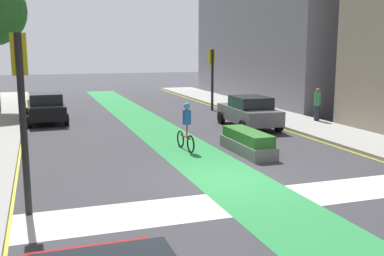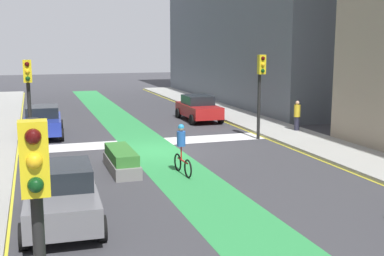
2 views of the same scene
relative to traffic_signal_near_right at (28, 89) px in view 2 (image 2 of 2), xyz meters
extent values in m
plane|color=#38383D|center=(-5.35, 0.99, -2.87)|extent=(120.00, 120.00, 0.00)
cube|color=#2D8C47|center=(-5.21, 0.99, -2.87)|extent=(2.40, 60.00, 0.01)
cube|color=silver|center=(-5.35, -1.01, -2.87)|extent=(12.00, 1.80, 0.01)
cube|color=#9E9E99|center=(-12.85, 0.99, -2.80)|extent=(3.00, 60.00, 0.15)
cube|color=yellow|center=(-11.35, 0.99, -2.87)|extent=(0.16, 60.00, 0.01)
cube|color=yellow|center=(0.65, 0.99, -2.87)|extent=(0.16, 60.00, 0.01)
cylinder|color=black|center=(0.00, -0.12, -0.83)|extent=(0.16, 0.16, 4.08)
cube|color=gold|center=(0.00, 0.08, 0.74)|extent=(0.35, 0.28, 0.95)
sphere|color=#3F0A0A|center=(0.00, 0.22, 1.04)|extent=(0.20, 0.20, 0.20)
sphere|color=yellow|center=(0.00, 0.22, 0.74)|extent=(0.20, 0.20, 0.20)
sphere|color=#0C3814|center=(0.00, 0.22, 0.44)|extent=(0.20, 0.20, 0.20)
cylinder|color=black|center=(-10.91, -0.18, -0.76)|extent=(0.16, 0.16, 4.22)
cube|color=gold|center=(-10.91, 0.02, 0.88)|extent=(0.35, 0.28, 0.95)
sphere|color=#3F0A0A|center=(-10.91, 0.16, 1.18)|extent=(0.20, 0.20, 0.20)
sphere|color=yellow|center=(-10.91, 0.16, 0.88)|extent=(0.20, 0.20, 0.20)
sphere|color=#0C3814|center=(-10.91, 0.16, 0.58)|extent=(0.20, 0.20, 0.20)
cube|color=gold|center=(-0.13, 15.77, 0.47)|extent=(0.35, 0.28, 0.95)
sphere|color=#3F0A0A|center=(-0.13, 15.91, 0.77)|extent=(0.20, 0.20, 0.20)
sphere|color=yellow|center=(-0.13, 15.91, 0.47)|extent=(0.20, 0.20, 0.20)
sphere|color=#0C3814|center=(-0.13, 15.91, 0.17)|extent=(0.20, 0.20, 0.20)
cube|color=navy|center=(-0.59, -4.17, -2.20)|extent=(1.99, 4.28, 0.70)
cube|color=black|center=(-0.60, -4.37, -1.58)|extent=(1.69, 2.07, 0.55)
cylinder|color=black|center=(-1.42, -2.66, -2.55)|extent=(0.25, 0.65, 0.64)
cylinder|color=black|center=(0.38, -2.75, -2.55)|extent=(0.25, 0.65, 0.64)
cylinder|color=black|center=(-1.56, -5.60, -2.55)|extent=(0.25, 0.65, 0.64)
cylinder|color=black|center=(0.24, -5.68, -2.55)|extent=(0.25, 0.65, 0.64)
cube|color=slate|center=(-0.74, 9.04, -2.20)|extent=(1.96, 4.27, 0.70)
cube|color=black|center=(-0.75, 8.84, -1.58)|extent=(1.68, 2.06, 0.55)
cylinder|color=black|center=(-1.59, 10.54, -2.55)|extent=(0.25, 0.65, 0.64)
cylinder|color=black|center=(0.21, 10.47, -2.55)|extent=(0.25, 0.65, 0.64)
cylinder|color=black|center=(-1.70, 7.60, -2.55)|extent=(0.25, 0.65, 0.64)
cylinder|color=black|center=(0.10, 7.53, -2.55)|extent=(0.25, 0.65, 0.64)
cube|color=#A51919|center=(-9.97, -6.76, -2.20)|extent=(1.80, 4.20, 0.70)
cube|color=black|center=(-9.97, -6.96, -1.58)|extent=(1.60, 2.00, 0.55)
cylinder|color=black|center=(-10.87, -5.29, -2.55)|extent=(0.22, 0.64, 0.64)
cylinder|color=black|center=(-9.07, -5.29, -2.55)|extent=(0.22, 0.64, 0.64)
cylinder|color=black|center=(-10.87, -8.23, -2.55)|extent=(0.22, 0.64, 0.64)
cylinder|color=black|center=(-9.07, -8.23, -2.55)|extent=(0.22, 0.64, 0.64)
torus|color=black|center=(-5.30, 5.74, -2.53)|extent=(0.11, 0.68, 0.68)
torus|color=black|center=(-5.23, 4.69, -2.53)|extent=(0.11, 0.68, 0.68)
cylinder|color=red|center=(-5.27, 5.21, -2.35)|extent=(0.13, 0.95, 0.06)
cylinder|color=red|center=(-5.26, 5.06, -2.08)|extent=(0.05, 0.05, 0.50)
cylinder|color=#2659B2|center=(-5.26, 5.06, -1.56)|extent=(0.32, 0.32, 0.55)
sphere|color=tan|center=(-5.26, 5.06, -1.17)|extent=(0.22, 0.22, 0.22)
sphere|color=#268CCC|center=(-5.26, 5.06, -1.13)|extent=(0.23, 0.23, 0.23)
cylinder|color=#262638|center=(-13.61, -1.06, -2.35)|extent=(0.28, 0.28, 0.73)
cylinder|color=gold|center=(-13.61, -1.06, -1.66)|extent=(0.34, 0.34, 0.65)
sphere|color=tan|center=(-13.61, -1.06, -1.23)|extent=(0.21, 0.21, 0.21)
cube|color=slate|center=(-3.21, 4.01, -2.65)|extent=(0.94, 3.14, 0.45)
cube|color=#33722D|center=(-3.21, 4.01, -2.22)|extent=(0.85, 2.83, 0.40)
camera|label=1|loc=(-10.55, -11.14, 1.01)|focal=42.62mm
camera|label=2|loc=(-0.15, 22.02, 1.87)|focal=46.03mm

